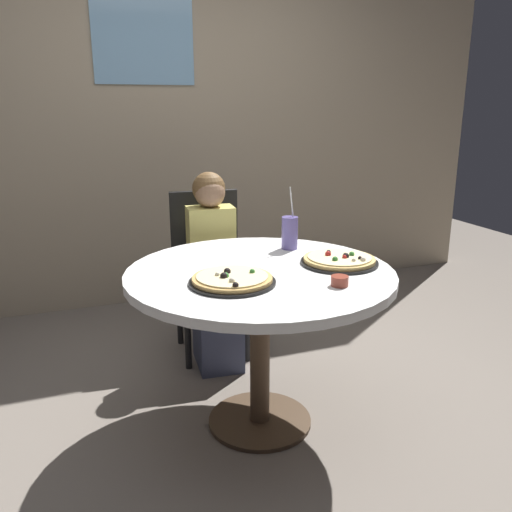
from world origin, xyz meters
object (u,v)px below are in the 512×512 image
object	(u,v)px
soda_cup	(290,233)
pizza_cheese	(339,260)
diner_child	(214,280)
pizza_veggie	(232,280)
dining_table	(260,293)
sauce_bowl	(340,281)
chair_wooden	(208,263)

from	to	relation	value
soda_cup	pizza_cheese	bearing A→B (deg)	-71.77
pizza_cheese	soda_cup	distance (m)	0.34
diner_child	pizza_veggie	size ratio (longest dim) A/B	3.09
dining_table	sauce_bowl	bearing A→B (deg)	-53.98
dining_table	chair_wooden	xyz separation A→B (m)	(0.01, 0.88, -0.12)
dining_table	pizza_veggie	bearing A→B (deg)	-142.88
pizza_veggie	pizza_cheese	xyz separation A→B (m)	(0.54, 0.09, 0.00)
pizza_veggie	pizza_cheese	world-z (taller)	same
chair_wooden	soda_cup	xyz separation A→B (m)	(0.26, -0.60, 0.30)
pizza_veggie	soda_cup	distance (m)	0.60
chair_wooden	pizza_cheese	distance (m)	1.01
chair_wooden	pizza_veggie	world-z (taller)	chair_wooden
diner_child	sauce_bowl	bearing A→B (deg)	-77.26
pizza_veggie	soda_cup	bearing A→B (deg)	43.25
chair_wooden	pizza_veggie	size ratio (longest dim) A/B	2.71
chair_wooden	soda_cup	distance (m)	0.72
dining_table	sauce_bowl	distance (m)	0.39
chair_wooden	sauce_bowl	bearing A→B (deg)	-79.86
dining_table	pizza_veggie	world-z (taller)	pizza_veggie
dining_table	soda_cup	size ratio (longest dim) A/B	3.78
pizza_veggie	dining_table	bearing A→B (deg)	37.12
dining_table	diner_child	distance (m)	0.72
pizza_cheese	dining_table	bearing A→B (deg)	174.35
chair_wooden	diner_child	distance (m)	0.19
pizza_cheese	sauce_bowl	xyz separation A→B (m)	(-0.15, -0.27, 0.00)
chair_wooden	dining_table	bearing A→B (deg)	-90.52
diner_child	sauce_bowl	distance (m)	1.07
dining_table	soda_cup	world-z (taller)	soda_cup
soda_cup	diner_child	bearing A→B (deg)	122.79
chair_wooden	sauce_bowl	size ratio (longest dim) A/B	13.57
pizza_veggie	sauce_bowl	distance (m)	0.43
sauce_bowl	soda_cup	bearing A→B (deg)	85.66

